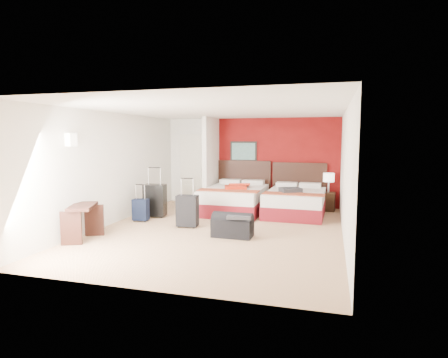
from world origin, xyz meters
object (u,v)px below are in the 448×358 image
(duffel_bag, at_px, (233,227))
(suitcase_charcoal, at_px, (187,212))
(suitcase_navy, at_px, (141,211))
(suitcase_black, at_px, (155,201))
(nightstand, at_px, (328,202))
(desk, at_px, (83,223))
(table_lamp, at_px, (329,183))
(red_suitcase_open, at_px, (237,187))
(bed_left, at_px, (234,200))
(bed_right, at_px, (295,203))

(duffel_bag, bearing_deg, suitcase_charcoal, 157.72)
(suitcase_charcoal, height_order, duffel_bag, suitcase_charcoal)
(suitcase_navy, bearing_deg, suitcase_black, 75.32)
(suitcase_charcoal, bearing_deg, nightstand, 38.80)
(suitcase_black, height_order, desk, suitcase_black)
(nightstand, xyz_separation_m, suitcase_charcoal, (-2.93, -2.76, 0.09))
(table_lamp, relative_size, suitcase_navy, 1.05)
(table_lamp, relative_size, suitcase_black, 0.67)
(red_suitcase_open, xyz_separation_m, suitcase_navy, (-1.92, -1.60, -0.44))
(suitcase_navy, height_order, duffel_bag, suitcase_navy)
(suitcase_charcoal, xyz_separation_m, suitcase_navy, (-1.26, 0.24, -0.09))
(suitcase_black, bearing_deg, bed_left, 27.25)
(nightstand, bearing_deg, suitcase_charcoal, -132.54)
(desk, bearing_deg, suitcase_charcoal, 22.60)
(bed_right, xyz_separation_m, desk, (-3.65, -3.52, 0.04))
(bed_left, distance_m, suitcase_charcoal, 2.02)
(red_suitcase_open, relative_size, desk, 0.91)
(nightstand, relative_size, suitcase_charcoal, 0.74)
(suitcase_black, bearing_deg, nightstand, 19.10)
(bed_left, bearing_deg, table_lamp, 19.64)
(bed_right, xyz_separation_m, suitcase_navy, (-3.40, -1.75, -0.06))
(nightstand, relative_size, suitcase_black, 0.64)
(red_suitcase_open, bearing_deg, suitcase_charcoal, -128.95)
(bed_left, relative_size, bed_right, 1.05)
(bed_left, distance_m, suitcase_black, 2.07)
(red_suitcase_open, relative_size, duffel_bag, 0.95)
(red_suitcase_open, height_order, nightstand, red_suitcase_open)
(nightstand, relative_size, table_lamp, 0.95)
(table_lamp, bearing_deg, suitcase_black, -154.23)
(nightstand, bearing_deg, suitcase_black, -150.00)
(bed_right, distance_m, table_lamp, 1.19)
(bed_left, xyz_separation_m, duffel_bag, (0.58, -2.45, -0.12))
(nightstand, xyz_separation_m, duffel_bag, (-1.78, -3.27, -0.05))
(suitcase_black, bearing_deg, suitcase_navy, -107.25)
(bed_left, height_order, suitcase_navy, bed_left)
(suitcase_black, xyz_separation_m, desk, (-0.35, -2.31, -0.05))
(suitcase_navy, bearing_deg, suitcase_charcoal, -14.94)
(nightstand, relative_size, duffel_bag, 0.63)
(suitcase_black, bearing_deg, desk, -105.29)
(table_lamp, bearing_deg, desk, -136.00)
(red_suitcase_open, relative_size, suitcase_black, 0.96)
(suitcase_navy, bearing_deg, bed_right, 23.11)
(suitcase_charcoal, relative_size, desk, 0.82)
(suitcase_navy, relative_size, desk, 0.60)
(red_suitcase_open, xyz_separation_m, nightstand, (2.27, 0.92, -0.44))
(red_suitcase_open, bearing_deg, bed_left, 115.90)
(duffel_bag, bearing_deg, bed_right, 70.22)
(table_lamp, height_order, suitcase_black, table_lamp)
(suitcase_navy, bearing_deg, nightstand, 26.87)
(suitcase_black, relative_size, suitcase_charcoal, 1.16)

